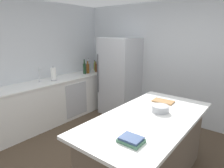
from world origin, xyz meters
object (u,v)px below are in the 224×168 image
wine_bottle (85,68)px  refrigerator (120,76)px  kitchen_island (147,148)px  soda_bottle (89,67)px  mixing_bowl (160,109)px  cookbook_stack (131,140)px  sink_faucet (39,75)px  cutting_board (163,101)px  hot_sauce_bottle (101,68)px  syrup_bottle (96,68)px  paper_towel_roll (54,74)px  whiskey_bottle (88,68)px  olive_oil_bottle (95,66)px  gin_bottle (89,67)px

wine_bottle → refrigerator: bearing=26.5°
kitchen_island → soda_bottle: size_ratio=5.61×
mixing_bowl → soda_bottle: bearing=154.5°
wine_bottle → cookbook_stack: wine_bottle is taller
sink_faucet → cutting_board: 2.55m
sink_faucet → hot_sauce_bottle: (0.14, 1.75, -0.07)m
refrigerator → cutting_board: (1.58, -1.04, 0.01)m
refrigerator → syrup_bottle: refrigerator is taller
kitchen_island → mixing_bowl: mixing_bowl is taller
paper_towel_roll → mixing_bowl: (2.53, -0.13, -0.11)m
whiskey_bottle → mixing_bowl: whiskey_bottle is taller
sink_faucet → cutting_board: sink_faucet is taller
olive_oil_bottle → cutting_board: (2.49, -1.12, -0.13)m
sink_faucet → cookbook_stack: 2.83m
hot_sauce_bottle → syrup_bottle: size_ratio=0.83×
olive_oil_bottle → whiskey_bottle: size_ratio=0.89×
kitchen_island → mixing_bowl: size_ratio=8.95×
mixing_bowl → cutting_board: 0.41m
kitchen_island → whiskey_bottle: whiskey_bottle is taller
paper_towel_roll → whiskey_bottle: size_ratio=0.99×
whiskey_bottle → hot_sauce_bottle: bearing=85.3°
sink_faucet → soda_bottle: 1.38m
soda_bottle → mixing_bowl: soda_bottle is taller
hot_sauce_bottle → mixing_bowl: bearing=-32.9°
sink_faucet → whiskey_bottle: bearing=85.4°
cutting_board → olive_oil_bottle: bearing=155.8°
refrigerator → sink_faucet: (-0.91, -1.58, 0.18)m
wine_bottle → cutting_board: wine_bottle is taller
wine_bottle → whiskey_bottle: bearing=89.4°
paper_towel_roll → wine_bottle: bearing=89.1°
syrup_bottle → cutting_board: (2.36, -1.02, -0.13)m
paper_towel_roll → wine_bottle: size_ratio=0.85×
paper_towel_roll → wine_bottle: 0.90m
kitchen_island → gin_bottle: bearing=149.3°
hot_sauce_bottle → wine_bottle: wine_bottle is taller
gin_bottle → cookbook_stack: 3.51m
kitchen_island → cutting_board: 0.78m
soda_bottle → wine_bottle: wine_bottle is taller
refrigerator → whiskey_bottle: size_ratio=5.81×
olive_oil_bottle → soda_bottle: soda_bottle is taller
kitchen_island → cookbook_stack: cookbook_stack is taller
sink_faucet → syrup_bottle: sink_faucet is taller
gin_bottle → cookbook_stack: size_ratio=1.25×
hot_sauce_bottle → gin_bottle: 0.33m
hot_sauce_bottle → gin_bottle: size_ratio=0.79×
soda_bottle → refrigerator: bearing=13.0°
kitchen_island → mixing_bowl: (0.04, 0.23, 0.50)m
mixing_bowl → cutting_board: size_ratio=0.71×
sink_faucet → cookbook_stack: sink_faucet is taller
hot_sauce_bottle → olive_oil_bottle: bearing=-146.3°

